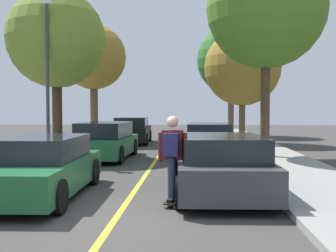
% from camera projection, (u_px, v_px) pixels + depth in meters
% --- Properties ---
extents(ground, '(80.00, 80.00, 0.00)m').
position_uv_depth(ground, '(118.00, 216.00, 7.10)').
color(ground, '#3D3A38').
extents(center_line, '(0.12, 39.20, 0.01)m').
position_uv_depth(center_line, '(144.00, 177.00, 11.09)').
color(center_line, gold).
rests_on(center_line, ground).
extents(parked_car_left_nearest, '(1.99, 4.27, 1.29)m').
position_uv_depth(parked_car_left_nearest, '(40.00, 167.00, 8.62)').
color(parked_car_left_nearest, '#1E5B33').
rests_on(parked_car_left_nearest, ground).
extents(parked_car_left_near, '(2.03, 4.26, 1.38)m').
position_uv_depth(parked_car_left_near, '(105.00, 141.00, 15.10)').
color(parked_car_left_near, '#1E5B33').
rests_on(parked_car_left_near, ground).
extents(parked_car_left_far, '(2.06, 4.23, 1.41)m').
position_uv_depth(parked_car_left_far, '(132.00, 131.00, 21.93)').
color(parked_car_left_far, black).
rests_on(parked_car_left_far, ground).
extents(parked_car_right_nearest, '(2.06, 4.15, 1.32)m').
position_uv_depth(parked_car_right_nearest, '(221.00, 165.00, 8.78)').
color(parked_car_right_nearest, '#38383D').
rests_on(parked_car_right_nearest, ground).
extents(parked_car_right_near, '(1.92, 4.15, 1.36)m').
position_uv_depth(parked_car_right_near, '(209.00, 142.00, 14.73)').
color(parked_car_right_near, '#196066').
rests_on(parked_car_right_near, ground).
extents(street_tree_left_nearest, '(3.85, 3.85, 6.42)m').
position_uv_depth(street_tree_left_nearest, '(56.00, 40.00, 15.79)').
color(street_tree_left_nearest, '#3D2D1E').
rests_on(street_tree_left_nearest, sidewalk_left).
extents(street_tree_left_near, '(3.52, 3.52, 6.32)m').
position_uv_depth(street_tree_left_near, '(94.00, 58.00, 21.82)').
color(street_tree_left_near, brown).
rests_on(street_tree_left_near, sidewalk_left).
extents(street_tree_right_nearest, '(4.35, 4.35, 7.58)m').
position_uv_depth(street_tree_right_nearest, '(266.00, 9.00, 14.68)').
color(street_tree_right_nearest, '#4C3823').
rests_on(street_tree_right_nearest, sidewalk_right).
extents(street_tree_right_near, '(4.08, 4.08, 6.00)m').
position_uv_depth(street_tree_right_near, '(242.00, 68.00, 21.47)').
color(street_tree_right_near, brown).
rests_on(street_tree_right_near, sidewalk_right).
extents(street_tree_right_far, '(4.70, 4.70, 7.43)m').
position_uv_depth(street_tree_right_far, '(231.00, 60.00, 27.53)').
color(street_tree_right_far, brown).
rests_on(street_tree_right_far, sidewalk_right).
extents(streetlamp, '(0.36, 0.24, 5.56)m').
position_uv_depth(streetlamp, '(47.00, 67.00, 13.94)').
color(streetlamp, '#38383D').
rests_on(streetlamp, sidewalk_left).
extents(skateboard, '(0.32, 0.86, 0.10)m').
position_uv_depth(skateboard, '(173.00, 200.00, 7.94)').
color(skateboard, black).
rests_on(skateboard, ground).
extents(skateboarder, '(0.59, 0.71, 1.65)m').
position_uv_depth(skateboarder, '(172.00, 152.00, 7.86)').
color(skateboarder, black).
rests_on(skateboarder, skateboard).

